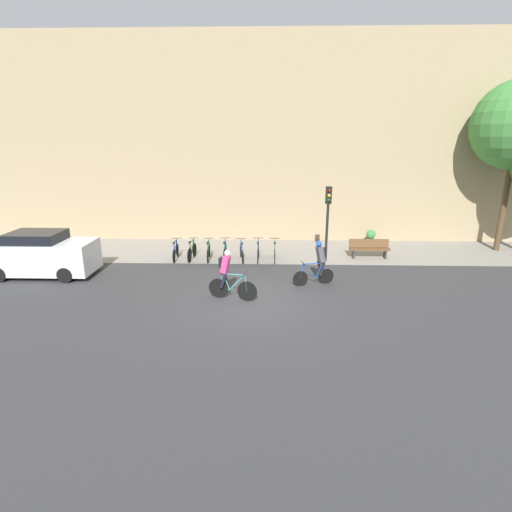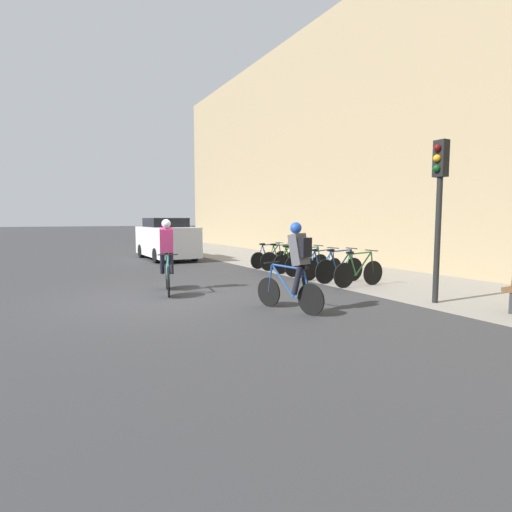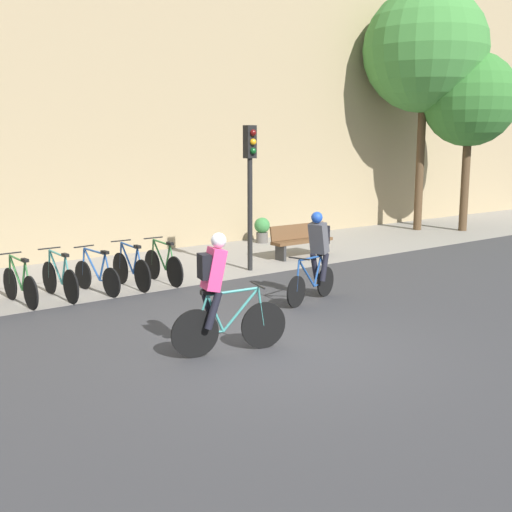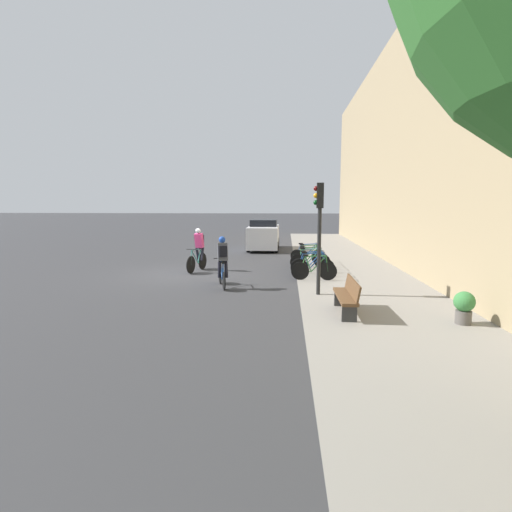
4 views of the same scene
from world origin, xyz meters
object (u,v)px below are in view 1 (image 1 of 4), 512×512
(cyclist_pink, at_px, (228,273))
(parked_bike_3, at_px, (225,252))
(cyclist_grey, at_px, (319,261))
(parked_bike_6, at_px, (275,252))
(parked_bike_1, at_px, (192,251))
(parked_bike_5, at_px, (258,252))
(parked_bike_0, at_px, (176,252))
(parked_car, at_px, (41,255))
(potted_plant, at_px, (371,236))
(parked_bike_2, at_px, (208,252))
(parked_bike_4, at_px, (242,252))
(bench, at_px, (369,248))
(traffic_light_pole, at_px, (328,210))

(cyclist_pink, xyz_separation_m, parked_bike_3, (-0.60, 4.70, -0.54))
(cyclist_grey, distance_m, parked_bike_6, 3.59)
(parked_bike_1, relative_size, parked_bike_3, 0.94)
(parked_bike_5, bearing_deg, cyclist_pink, -101.46)
(parked_bike_0, bearing_deg, parked_car, -154.40)
(parked_car, bearing_deg, parked_bike_6, 13.97)
(parked_bike_0, height_order, parked_bike_5, parked_bike_5)
(cyclist_grey, xyz_separation_m, parked_car, (-11.30, 0.75, -0.05))
(parked_bike_0, xyz_separation_m, potted_plant, (9.86, 3.14, 0.05))
(cyclist_pink, bearing_deg, parked_car, 163.84)
(parked_bike_3, bearing_deg, cyclist_pink, -82.78)
(cyclist_grey, height_order, potted_plant, cyclist_grey)
(parked_bike_2, relative_size, parked_bike_4, 1.00)
(cyclist_pink, xyz_separation_m, bench, (6.23, 5.25, -0.47))
(bench, height_order, potted_plant, bench)
(parked_bike_6, relative_size, parked_car, 0.39)
(parked_bike_1, height_order, parked_bike_4, parked_bike_1)
(parked_bike_0, distance_m, traffic_light_pole, 7.29)
(parked_bike_5, relative_size, potted_plant, 2.19)
(parked_bike_3, height_order, traffic_light_pole, traffic_light_pole)
(parked_bike_1, relative_size, potted_plant, 2.08)
(parked_bike_6, xyz_separation_m, potted_plant, (5.21, 3.14, 0.04))
(parked_bike_1, bearing_deg, bench, 3.71)
(bench, relative_size, parked_car, 0.44)
(parked_bike_3, height_order, parked_bike_4, parked_bike_3)
(cyclist_pink, distance_m, parked_bike_5, 4.83)
(traffic_light_pole, bearing_deg, bench, 15.21)
(parked_bike_5, bearing_deg, parked_car, -164.87)
(parked_bike_2, xyz_separation_m, parked_bike_5, (2.32, 0.00, 0.02))
(parked_bike_1, height_order, bench, parked_bike_1)
(traffic_light_pole, bearing_deg, parked_bike_1, 179.66)
(parked_bike_4, distance_m, parked_bike_5, 0.77)
(parked_bike_3, distance_m, parked_bike_5, 1.55)
(parked_bike_1, distance_m, parked_car, 6.29)
(traffic_light_pole, bearing_deg, parked_bike_6, 179.11)
(parked_bike_4, distance_m, parked_bike_6, 1.55)
(cyclist_pink, distance_m, parked_bike_1, 5.20)
(parked_bike_2, bearing_deg, parked_bike_3, -0.00)
(parked_bike_2, relative_size, parked_car, 0.38)
(parked_bike_2, distance_m, bench, 7.62)
(cyclist_pink, xyz_separation_m, cyclist_grey, (3.36, 1.55, 0.00))
(parked_bike_1, relative_size, parked_car, 0.38)
(cyclist_grey, xyz_separation_m, parked_bike_4, (-3.18, 3.15, -0.57))
(traffic_light_pole, bearing_deg, parked_bike_2, 179.62)
(parked_bike_1, bearing_deg, parked_bike_4, -0.06)
(parked_bike_3, bearing_deg, parked_bike_5, 0.02)
(parked_bike_0, height_order, parked_bike_3, parked_bike_3)
(potted_plant, bearing_deg, parked_bike_3, -157.35)
(bench, distance_m, potted_plant, 2.70)
(parked_bike_4, bearing_deg, parked_car, -163.51)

